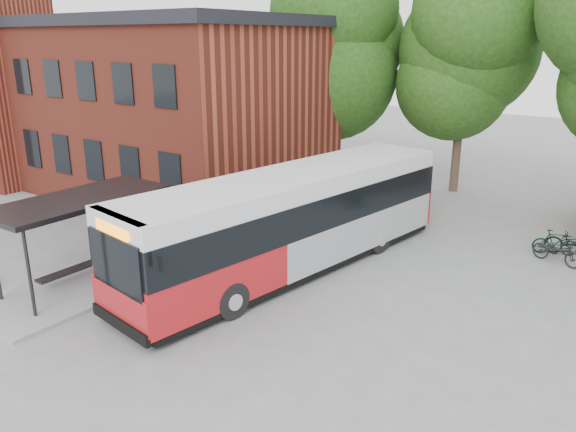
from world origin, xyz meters
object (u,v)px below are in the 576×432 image
Objects in this scene: bus_shelter at (83,241)px; bicycle_2 at (573,242)px; bicycle_0 at (557,251)px; city_bus at (293,222)px; bicycle_1 at (555,242)px.

bus_shelter is 16.92m from bicycle_2.
bicycle_0 is 0.93× the size of bicycle_2.
bus_shelter is 6.72m from city_bus.
city_bus is 10.25m from bicycle_2.
bicycle_1 reaches higher than bicycle_0.
city_bus is 9.66m from bicycle_1.
bus_shelter is at bearing 147.92° from bicycle_0.
bicycle_1 is at bearing 31.40° from bicycle_0.
bicycle_0 is at bearing 41.61° from bus_shelter.
bus_shelter reaches higher than bicycle_2.
city_bus is 7.47× the size of bicycle_0.
bicycle_0 is (11.87, 10.55, -0.99)m from bus_shelter.
bicycle_1 is at bearing 51.70° from city_bus.
bicycle_2 is at bearing 43.91° from bus_shelter.
bicycle_1 is (6.98, 6.56, -1.21)m from city_bus.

